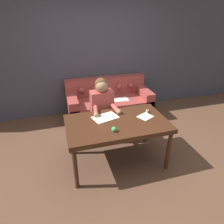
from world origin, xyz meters
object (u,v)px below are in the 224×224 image
object	(u,v)px
dining_table	(117,126)
couch	(109,103)
person	(102,111)
scissors	(103,116)
pin_cushion	(114,130)
thread_spool	(147,111)

from	to	relation	value
dining_table	couch	bearing A→B (deg)	79.35
couch	person	xyz separation A→B (m)	(-0.36, -0.90, 0.31)
person	scissors	bearing A→B (deg)	-101.79
pin_cushion	person	bearing A→B (deg)	87.04
scissors	pin_cushion	xyz separation A→B (m)	(0.04, -0.45, 0.03)
thread_spool	couch	bearing A→B (deg)	101.15
thread_spool	pin_cushion	bearing A→B (deg)	-149.59
person	thread_spool	world-z (taller)	person
scissors	thread_spool	bearing A→B (deg)	-4.84
person	pin_cushion	xyz separation A→B (m)	(-0.04, -0.86, 0.14)
couch	scissors	bearing A→B (deg)	-108.84
couch	person	world-z (taller)	person
dining_table	thread_spool	distance (m)	0.58
dining_table	pin_cushion	distance (m)	0.29
dining_table	couch	size ratio (longest dim) A/B	0.82
scissors	pin_cushion	distance (m)	0.46
dining_table	person	xyz separation A→B (m)	(-0.08, 0.61, -0.04)
couch	pin_cushion	xyz separation A→B (m)	(-0.40, -1.75, 0.45)
dining_table	thread_spool	size ratio (longest dim) A/B	33.00
couch	thread_spool	distance (m)	1.45
dining_table	pin_cushion	bearing A→B (deg)	-116.26
person	pin_cushion	world-z (taller)	person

